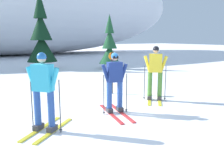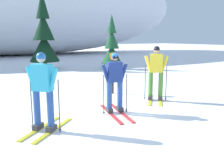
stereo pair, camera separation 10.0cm
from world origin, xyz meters
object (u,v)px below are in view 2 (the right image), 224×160
object	(u,v)px
skier_navy_jacket	(115,82)
trail_marker_post	(113,70)
pine_tree_far_right	(112,46)
pine_tree_center_right	(44,37)
skier_cyan_jacket	(43,90)
skier_yellow_jacket	(156,72)

from	to	relation	value
skier_navy_jacket	trail_marker_post	bearing A→B (deg)	59.38
pine_tree_far_right	pine_tree_center_right	bearing A→B (deg)	149.67
skier_navy_jacket	pine_tree_center_right	size ratio (longest dim) A/B	0.36
pine_tree_center_right	skier_navy_jacket	bearing A→B (deg)	-95.86
skier_navy_jacket	pine_tree_far_right	bearing A→B (deg)	58.86
skier_cyan_jacket	pine_tree_center_right	distance (m)	11.41
skier_cyan_jacket	trail_marker_post	distance (m)	4.04
skier_navy_jacket	pine_tree_center_right	xyz separation A→B (m)	(1.09, 10.59, 1.27)
pine_tree_center_right	pine_tree_far_right	bearing A→B (deg)	-30.33
skier_cyan_jacket	pine_tree_far_right	xyz separation A→B (m)	(7.10, 8.60, 0.57)
skier_yellow_jacket	trail_marker_post	distance (m)	1.77
pine_tree_far_right	trail_marker_post	world-z (taller)	pine_tree_far_right
pine_tree_far_right	skier_cyan_jacket	bearing A→B (deg)	-129.57
skier_yellow_jacket	pine_tree_center_right	distance (m)	10.29
pine_tree_far_right	trail_marker_post	xyz separation A→B (m)	(-3.81, -6.26, -0.65)
pine_tree_center_right	pine_tree_far_right	size ratio (longest dim) A/B	1.40
skier_yellow_jacket	pine_tree_far_right	distance (m)	8.51
pine_tree_far_right	skier_navy_jacket	bearing A→B (deg)	-121.14
skier_yellow_jacket	pine_tree_far_right	world-z (taller)	pine_tree_far_right
trail_marker_post	pine_tree_center_right	bearing A→B (deg)	90.79
pine_tree_center_right	skier_cyan_jacket	bearing A→B (deg)	-106.27
skier_yellow_jacket	skier_navy_jacket	xyz separation A→B (m)	(-1.89, -0.40, -0.09)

